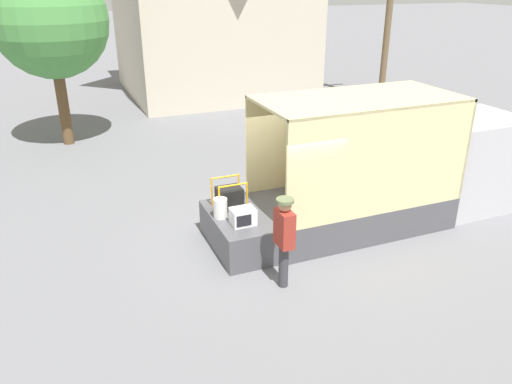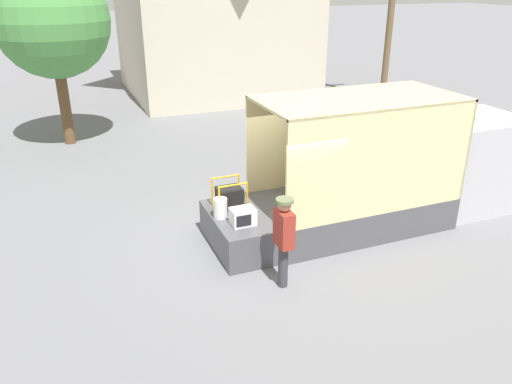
{
  "view_description": "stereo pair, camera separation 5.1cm",
  "coord_description": "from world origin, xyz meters",
  "views": [
    {
      "loc": [
        -3.72,
        -8.7,
        5.29
      ],
      "look_at": [
        -0.27,
        -0.2,
        1.3
      ],
      "focal_mm": 35.0,
      "sensor_mm": 36.0,
      "label": 1
    },
    {
      "loc": [
        -3.67,
        -8.72,
        5.29
      ],
      "look_at": [
        -0.27,
        -0.2,
        1.3
      ],
      "focal_mm": 35.0,
      "sensor_mm": 36.0,
      "label": 2
    }
  ],
  "objects": [
    {
      "name": "street_tree",
      "position": [
        -3.51,
        8.88,
        3.99
      ],
      "size": [
        3.6,
        3.6,
        5.81
      ],
      "color": "brown",
      "rests_on": "ground"
    },
    {
      "name": "worker_person",
      "position": [
        -0.32,
        -1.66,
        1.09
      ],
      "size": [
        0.32,
        0.44,
        1.76
      ],
      "color": "#38383D",
      "rests_on": "ground"
    },
    {
      "name": "tailgate_deck",
      "position": [
        -0.57,
        0.0,
        0.37
      ],
      "size": [
        1.13,
        2.02,
        0.75
      ],
      "primitive_type": "cube",
      "color": "#4C4C51",
      "rests_on": "ground"
    },
    {
      "name": "microwave",
      "position": [
        -0.63,
        -0.42,
        0.92
      ],
      "size": [
        0.48,
        0.37,
        0.34
      ],
      "color": "white",
      "rests_on": "tailgate_deck"
    },
    {
      "name": "orange_bucket",
      "position": [
        -0.95,
        0.04,
        0.95
      ],
      "size": [
        0.29,
        0.29,
        0.41
      ],
      "color": "silver",
      "rests_on": "tailgate_deck"
    },
    {
      "name": "portable_generator",
      "position": [
        -0.61,
        0.4,
        0.98
      ],
      "size": [
        0.64,
        0.53,
        0.64
      ],
      "color": "black",
      "rests_on": "tailgate_deck"
    },
    {
      "name": "box_truck",
      "position": [
        3.89,
        0.0,
        0.96
      ],
      "size": [
        6.54,
        2.12,
        2.97
      ],
      "color": "#B2B2B7",
      "rests_on": "ground"
    },
    {
      "name": "ground_plane",
      "position": [
        0.0,
        0.0,
        0.0
      ],
      "size": [
        160.0,
        160.0,
        0.0
      ],
      "primitive_type": "plane",
      "color": "slate"
    }
  ]
}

